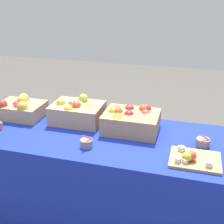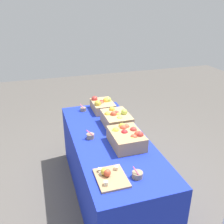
% 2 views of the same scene
% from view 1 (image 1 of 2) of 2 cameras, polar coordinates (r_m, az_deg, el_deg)
% --- Properties ---
extents(ground_plane, '(10.00, 10.00, 0.00)m').
position_cam_1_polar(ground_plane, '(2.55, -1.53, -19.28)').
color(ground_plane, '#56514C').
extents(table, '(1.90, 0.76, 0.74)m').
position_cam_1_polar(table, '(2.32, -1.63, -12.50)').
color(table, '#192DB7').
rests_on(table, ground_plane).
extents(apple_crate_left, '(0.36, 0.26, 0.17)m').
position_cam_1_polar(apple_crate_left, '(2.49, -17.22, 0.64)').
color(apple_crate_left, tan).
rests_on(apple_crate_left, table).
extents(apple_crate_middle, '(0.39, 0.29, 0.20)m').
position_cam_1_polar(apple_crate_middle, '(2.31, -6.72, 0.03)').
color(apple_crate_middle, tan).
rests_on(apple_crate_middle, table).
extents(apple_crate_right, '(0.39, 0.30, 0.18)m').
position_cam_1_polar(apple_crate_right, '(2.15, 3.64, -1.56)').
color(apple_crate_right, tan).
rests_on(apple_crate_right, table).
extents(cutting_board_front, '(0.30, 0.24, 0.08)m').
position_cam_1_polar(cutting_board_front, '(1.87, 15.36, -8.67)').
color(cutting_board_front, tan).
rests_on(cutting_board_front, table).
extents(sample_bowl_near, '(0.09, 0.09, 0.10)m').
position_cam_1_polar(sample_bowl_near, '(2.06, 17.09, -5.56)').
color(sample_bowl_near, gray).
rests_on(sample_bowl_near, table).
extents(sample_bowl_mid, '(0.08, 0.09, 0.11)m').
position_cam_1_polar(sample_bowl_mid, '(1.96, -4.92, -5.98)').
color(sample_bowl_mid, gray).
rests_on(sample_bowl_mid, table).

